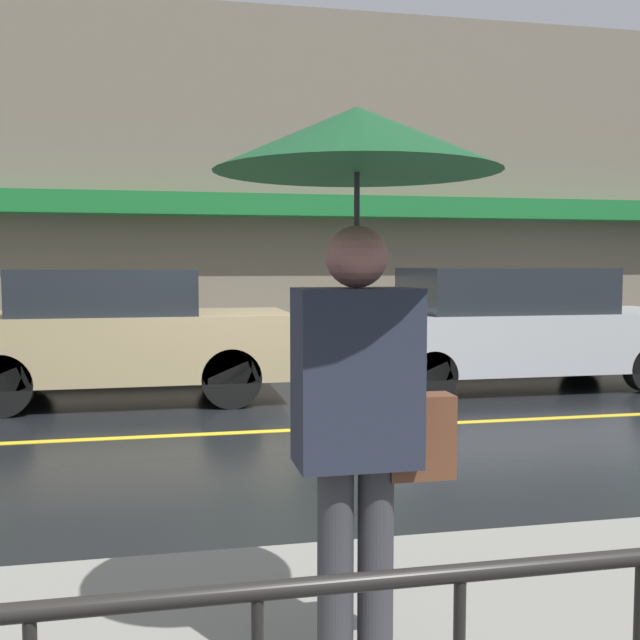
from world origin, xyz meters
The scene contains 7 objects.
ground_plane centered at (0.00, 0.00, 0.00)m, with size 80.00×80.00×0.00m, color black.
sidewalk_far centered at (0.00, 4.36, 0.07)m, with size 28.00×2.03×0.15m.
lane_marking centered at (0.00, 0.00, 0.00)m, with size 25.20×0.12×0.01m.
building_storefront centered at (0.00, 5.50, 2.93)m, with size 28.00×0.85×5.91m.
pedestrian centered at (-0.27, -4.67, 1.73)m, with size 0.99×0.99×2.03m.
car_tan centered at (-1.46, 2.04, 0.80)m, with size 3.97×1.72×1.58m.
car_silver centered at (3.61, 2.04, 0.79)m, with size 4.72×1.81×1.59m.
Camera 1 is at (-0.93, -7.18, 1.64)m, focal length 42.00 mm.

